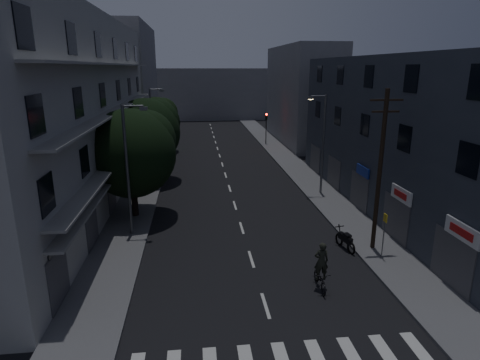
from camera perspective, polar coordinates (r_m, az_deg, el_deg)
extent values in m
plane|color=black|center=(39.82, -2.12, 0.89)|extent=(160.00, 160.00, 0.00)
cube|color=#565659|center=(39.96, -12.91, 0.66)|extent=(3.00, 90.00, 0.15)
cube|color=#565659|center=(41.03, 8.38, 1.29)|extent=(3.00, 90.00, 0.15)
cube|color=beige|center=(17.29, 24.93, -22.07)|extent=(0.50, 3.00, 0.01)
cube|color=beige|center=(18.68, 3.65, -17.38)|extent=(0.15, 2.00, 0.01)
cube|color=beige|center=(22.53, 1.62, -11.17)|extent=(0.15, 2.00, 0.01)
cube|color=beige|center=(26.58, 0.25, -6.81)|extent=(0.15, 2.00, 0.01)
cube|color=beige|center=(30.76, -0.74, -3.61)|extent=(0.15, 2.00, 0.01)
cube|color=beige|center=(35.02, -1.49, -1.19)|extent=(0.15, 2.00, 0.01)
cube|color=beige|center=(39.33, -2.07, 0.71)|extent=(0.15, 2.00, 0.01)
cube|color=beige|center=(43.68, -2.53, 2.23)|extent=(0.15, 2.00, 0.01)
cube|color=beige|center=(48.06, -2.91, 3.48)|extent=(0.15, 2.00, 0.01)
cube|color=beige|center=(52.46, -3.23, 4.51)|extent=(0.15, 2.00, 0.01)
cube|color=beige|center=(56.88, -3.50, 5.39)|extent=(0.15, 2.00, 0.01)
cube|color=beige|center=(61.30, -3.74, 6.14)|extent=(0.15, 2.00, 0.01)
cube|color=beige|center=(65.74, -3.94, 6.79)|extent=(0.15, 2.00, 0.01)
cube|color=beige|center=(70.18, -4.11, 7.35)|extent=(0.15, 2.00, 0.01)
cube|color=beige|center=(74.64, -4.27, 7.85)|extent=(0.15, 2.00, 0.01)
cube|color=#9D9D99|center=(32.83, -22.87, 8.93)|extent=(6.00, 36.00, 14.00)
cube|color=black|center=(19.30, -24.64, -10.95)|extent=(0.06, 1.60, 1.60)
cube|color=black|center=(24.60, -20.49, -4.78)|extent=(0.06, 1.60, 1.60)
cube|color=black|center=(30.16, -17.89, -0.82)|extent=(0.06, 1.60, 1.60)
cube|color=black|center=(35.86, -16.10, 1.90)|extent=(0.06, 1.60, 1.60)
cube|color=black|center=(41.65, -14.81, 3.86)|extent=(0.06, 1.60, 1.60)
cube|color=black|center=(47.49, -13.83, 5.34)|extent=(0.06, 1.60, 1.60)
cube|color=black|center=(18.17, -25.78, -1.85)|extent=(0.06, 1.60, 1.60)
cube|color=black|center=(23.72, -21.23, 2.49)|extent=(0.06, 1.60, 1.60)
cube|color=black|center=(29.45, -18.41, 5.16)|extent=(0.06, 1.60, 1.60)
cube|color=black|center=(35.27, -16.50, 6.95)|extent=(0.06, 1.60, 1.60)
cube|color=black|center=(41.14, -15.12, 8.22)|extent=(0.06, 1.60, 1.60)
cube|color=black|center=(47.04, -14.09, 9.18)|extent=(0.06, 1.60, 1.60)
cube|color=black|center=(17.56, -27.03, 8.16)|extent=(0.06, 1.60, 1.60)
cube|color=black|center=(23.26, -22.01, 10.18)|extent=(0.06, 1.60, 1.60)
cube|color=black|center=(29.08, -18.96, 11.36)|extent=(0.06, 1.60, 1.60)
cube|color=black|center=(34.96, -16.91, 12.13)|extent=(0.06, 1.60, 1.60)
cube|color=black|center=(40.87, -15.45, 12.67)|extent=(0.06, 1.60, 1.60)
cube|color=black|center=(46.81, -14.35, 13.07)|extent=(0.06, 1.60, 1.60)
cube|color=black|center=(17.53, -28.39, 18.54)|extent=(0.06, 1.60, 1.60)
cube|color=black|center=(23.23, -22.86, 18.03)|extent=(0.06, 1.60, 1.60)
cube|color=black|center=(29.06, -19.54, 17.65)|extent=(0.06, 1.60, 1.60)
cube|color=black|center=(34.94, -17.35, 17.36)|extent=(0.06, 1.60, 1.60)
cube|color=black|center=(40.86, -15.79, 17.15)|extent=(0.06, 1.60, 1.60)
cube|color=black|center=(46.80, -14.63, 16.98)|extent=(0.06, 1.60, 1.60)
cube|color=gray|center=(32.47, -16.36, 4.09)|extent=(1.00, 32.40, 0.12)
cube|color=gray|center=(32.02, -16.81, 9.71)|extent=(1.00, 32.40, 0.12)
cube|color=gray|center=(31.88, -17.28, 15.43)|extent=(1.00, 32.40, 0.12)
cube|color=gray|center=(32.67, -16.42, 2.54)|extent=(0.80, 32.40, 0.12)
cube|color=#424247|center=(19.56, -24.41, -12.53)|extent=(0.06, 2.40, 2.40)
cube|color=#424247|center=(24.80, -20.34, -6.08)|extent=(0.06, 2.40, 2.40)
cube|color=#424247|center=(30.33, -17.77, -1.90)|extent=(0.06, 2.40, 2.40)
cube|color=#424247|center=(36.00, -16.02, 0.97)|extent=(0.06, 2.40, 2.40)
cube|color=#424247|center=(41.77, -14.74, 3.06)|extent=(0.06, 2.40, 2.40)
cube|color=#424247|center=(47.60, -13.77, 4.63)|extent=(0.06, 2.40, 2.40)
cube|color=#2C313C|center=(31.52, 21.91, 6.04)|extent=(6.00, 28.00, 11.00)
cube|color=black|center=(20.21, 29.69, 2.53)|extent=(0.06, 1.40, 1.50)
cube|color=black|center=(24.77, 22.35, 5.50)|extent=(0.06, 1.40, 1.50)
cube|color=black|center=(29.64, 17.32, 7.48)|extent=(0.06, 1.40, 1.50)
cube|color=black|center=(34.71, 13.71, 8.85)|extent=(0.06, 1.40, 1.50)
cube|color=black|center=(39.89, 11.01, 9.85)|extent=(0.06, 1.40, 1.50)
cube|color=black|center=(19.84, 31.00, 11.83)|extent=(0.06, 1.40, 1.50)
cube|color=black|center=(24.46, 23.17, 13.11)|extent=(0.06, 1.40, 1.50)
cube|color=black|center=(29.39, 17.86, 13.84)|extent=(0.06, 1.40, 1.50)
cube|color=black|center=(34.49, 14.07, 14.29)|extent=(0.06, 1.40, 1.50)
cube|color=black|center=(39.70, 11.26, 14.59)|extent=(0.06, 1.40, 1.50)
cube|color=#424247|center=(21.69, 27.90, -10.16)|extent=(0.06, 3.00, 2.60)
cube|color=#424247|center=(25.99, 21.21, -5.17)|extent=(0.06, 3.00, 2.60)
cube|color=#424247|center=(30.67, 16.57, -1.61)|extent=(0.06, 3.00, 2.60)
cube|color=#424247|center=(35.59, 13.19, 1.00)|extent=(0.06, 3.00, 2.60)
cube|color=#424247|center=(40.66, 10.64, 2.97)|extent=(0.06, 3.00, 2.60)
cube|color=silver|center=(20.64, 29.10, -6.47)|extent=(0.12, 2.40, 0.80)
cube|color=#B21414|center=(20.60, 28.92, -6.49)|extent=(0.02, 1.60, 0.36)
cube|color=silver|center=(25.01, 21.97, -1.93)|extent=(0.12, 2.20, 0.80)
cube|color=#B21414|center=(24.97, 21.81, -1.94)|extent=(0.02, 1.40, 0.36)
cube|color=navy|center=(29.76, 17.06, 1.23)|extent=(0.12, 2.00, 0.70)
cube|color=slate|center=(62.09, -15.35, 13.17)|extent=(6.00, 20.00, 16.00)
cube|color=slate|center=(57.47, 8.71, 11.88)|extent=(6.00, 20.00, 13.00)
cube|color=slate|center=(83.59, -4.62, 12.13)|extent=(24.00, 8.00, 10.00)
cylinder|color=black|center=(28.69, -14.88, -1.07)|extent=(0.44, 0.44, 4.03)
sphere|color=black|center=(28.10, -15.23, 3.66)|extent=(6.05, 6.05, 6.05)
sphere|color=black|center=(28.58, -13.32, 5.53)|extent=(4.23, 4.23, 4.23)
sphere|color=black|center=(27.56, -17.03, 4.26)|extent=(3.93, 3.93, 3.93)
cylinder|color=black|center=(37.51, -12.98, 2.97)|extent=(0.44, 0.44, 4.03)
sphere|color=black|center=(37.06, -13.21, 6.61)|extent=(6.07, 6.07, 6.07)
sphere|color=black|center=(37.61, -11.77, 8.00)|extent=(4.25, 4.25, 4.25)
sphere|color=black|center=(36.50, -14.55, 7.11)|extent=(3.95, 3.95, 3.95)
cylinder|color=black|center=(50.84, -11.73, 6.07)|extent=(0.44, 0.44, 3.59)
sphere|color=black|center=(50.53, -11.87, 8.48)|extent=(5.36, 5.36, 5.36)
sphere|color=black|center=(51.05, -10.94, 9.36)|extent=(3.75, 3.75, 3.75)
sphere|color=black|center=(50.02, -12.72, 8.82)|extent=(3.49, 3.49, 3.49)
cylinder|color=black|center=(54.79, 3.72, 6.84)|extent=(0.12, 0.12, 3.20)
cube|color=black|center=(54.51, 3.76, 8.97)|extent=(0.28, 0.22, 0.90)
sphere|color=#FF0C05|center=(54.32, 3.79, 9.29)|extent=(0.22, 0.22, 0.22)
sphere|color=#3F330C|center=(54.36, 3.79, 8.98)|extent=(0.22, 0.22, 0.22)
sphere|color=black|center=(54.39, 3.78, 8.67)|extent=(0.22, 0.22, 0.22)
cylinder|color=black|center=(53.28, -10.19, 6.37)|extent=(0.12, 0.12, 3.20)
cube|color=black|center=(53.00, -10.30, 8.56)|extent=(0.28, 0.22, 0.90)
sphere|color=black|center=(52.81, -10.33, 8.89)|extent=(0.22, 0.22, 0.22)
sphere|color=#3F330C|center=(52.84, -10.31, 8.57)|extent=(0.22, 0.22, 0.22)
sphere|color=#0CFF26|center=(52.88, -10.30, 8.25)|extent=(0.22, 0.22, 0.22)
cylinder|color=#515458|center=(25.07, -15.73, 1.18)|extent=(0.18, 0.18, 8.00)
cylinder|color=#515458|center=(24.33, -15.00, 10.15)|extent=(1.20, 0.10, 0.10)
cube|color=#515458|center=(24.27, -13.56, 9.87)|extent=(0.45, 0.25, 0.18)
cube|color=#4C4C4C|center=(24.27, -13.54, 9.64)|extent=(0.35, 0.18, 0.04)
cylinder|color=#5B5D63|center=(33.08, 11.74, 4.87)|extent=(0.18, 0.18, 8.00)
cylinder|color=#5B5D63|center=(32.40, 11.10, 11.65)|extent=(1.20, 0.10, 0.10)
cube|color=#5B5D63|center=(32.24, 10.05, 11.42)|extent=(0.45, 0.25, 0.18)
cube|color=#FFD88C|center=(32.25, 10.04, 11.24)|extent=(0.35, 0.18, 0.04)
cylinder|color=slate|center=(43.05, -12.43, 7.30)|extent=(0.18, 0.18, 8.00)
cylinder|color=slate|center=(42.62, -11.92, 12.52)|extent=(1.20, 0.10, 0.10)
cube|color=slate|center=(42.58, -11.08, 12.36)|extent=(0.45, 0.25, 0.18)
cube|color=#4C4C4C|center=(42.58, -11.08, 12.23)|extent=(0.35, 0.18, 0.04)
cylinder|color=black|center=(23.30, 19.24, 1.06)|extent=(0.24, 0.24, 9.00)
cube|color=black|center=(22.69, 20.14, 10.63)|extent=(1.80, 0.10, 0.10)
cube|color=black|center=(22.74, 20.00, 9.13)|extent=(1.50, 0.10, 0.10)
cylinder|color=#595B60|center=(23.19, 19.73, -7.54)|extent=(0.06, 0.06, 2.50)
cube|color=yellow|center=(22.81, 19.98, -5.11)|extent=(0.05, 0.35, 0.45)
torus|color=black|center=(23.87, 15.52, -9.33)|extent=(0.26, 0.76, 0.75)
torus|color=black|center=(24.84, 13.91, -8.19)|extent=(0.26, 0.76, 0.75)
cube|color=black|center=(24.22, 14.75, -8.01)|extent=(0.49, 1.20, 0.37)
cube|color=black|center=(23.99, 15.00, -7.55)|extent=(0.41, 0.53, 0.11)
cylinder|color=black|center=(24.61, 14.05, -7.21)|extent=(0.15, 0.47, 0.90)
cube|color=black|center=(24.58, 13.97, -6.44)|extent=(0.58, 0.16, 0.04)
imported|color=black|center=(19.98, 11.34, -13.67)|extent=(0.70, 1.89, 0.99)
imported|color=black|center=(19.54, 11.49, -11.25)|extent=(0.70, 0.47, 1.89)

